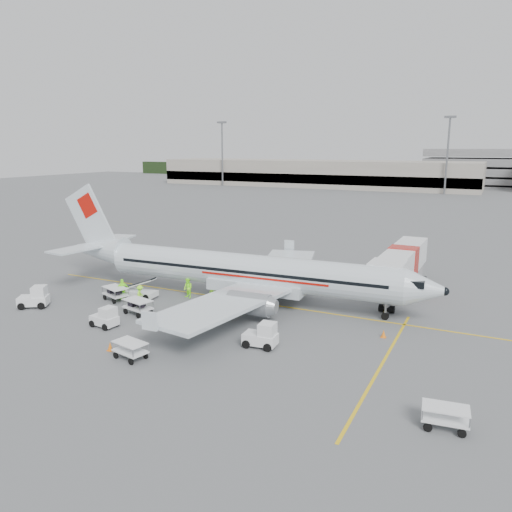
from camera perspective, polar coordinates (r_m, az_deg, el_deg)
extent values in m
plane|color=#56595B|center=(45.46, -1.11, -5.17)|extent=(360.00, 360.00, 0.00)
cube|color=yellow|center=(45.46, -1.11, -5.16)|extent=(44.00, 0.20, 0.01)
cube|color=yellow|center=(33.99, 14.25, -11.81)|extent=(0.20, 20.00, 0.01)
cone|color=orange|center=(38.19, 14.37, -8.57)|extent=(0.38, 0.38, 0.62)
cone|color=orange|center=(54.43, 7.75, -2.02)|extent=(0.33, 0.33, 0.54)
cone|color=orange|center=(36.20, -16.33, -9.86)|extent=(0.39, 0.39, 0.64)
imported|color=#96FF23|center=(45.22, -5.00, -4.25)|extent=(0.68, 0.56, 1.60)
imported|color=#96FF23|center=(46.54, -7.78, -3.67)|extent=(1.08, 0.96, 1.86)
imported|color=#96FF23|center=(45.53, -13.10, -4.34)|extent=(1.03, 1.28, 1.73)
imported|color=#96FF23|center=(47.40, -14.99, -3.67)|extent=(1.13, 1.10, 1.90)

